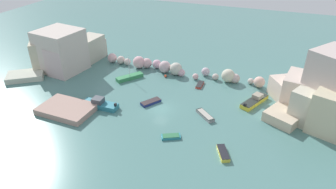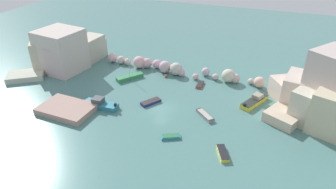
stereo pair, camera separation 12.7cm
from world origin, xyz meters
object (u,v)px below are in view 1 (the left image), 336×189
Objects in this scene: moored_boat_0 at (130,77)px; moored_boat_4 at (171,137)px; stone_dock at (67,109)px; moored_boat_2 at (151,102)px; moored_boat_3 at (205,115)px; moored_boat_5 at (255,101)px; moored_boat_6 at (200,85)px; channel_buoy at (165,76)px; moored_boat_1 at (100,104)px; moored_boat_7 at (223,153)px.

moored_boat_4 is (15.21, -15.79, -0.20)m from moored_boat_0.
moored_boat_0 reaches higher than stone_dock.
moored_boat_2 is at bearing 83.58° from moored_boat_0.
moored_boat_4 is at bearing -72.66° from moored_boat_3.
moored_boat_3 is 0.57× the size of moored_boat_5.
stone_dock is 2.89× the size of moored_boat_4.
moored_boat_4 reaches higher than moored_boat_6.
channel_buoy is 20.97m from moored_boat_4.
moored_boat_6 is (14.63, 14.37, -0.43)m from moored_boat_1.
moored_boat_5 is at bearing 73.63° from moored_boat_6.
moored_boat_6 is at bearing -0.68° from moored_boat_7.
moored_boat_1 is 2.04× the size of moored_boat_4.
moored_boat_0 reaches higher than moored_boat_2.
moored_boat_5 is (10.90, 15.14, 0.32)m from moored_boat_4.
moored_boat_6 is (-11.29, 3.03, -0.33)m from moored_boat_5.
moored_boat_1 is at bearing 37.06° from moored_boat_0.
moored_boat_5 reaches higher than moored_boat_6.
moored_boat_7 reaches higher than channel_buoy.
moored_boat_5 is 1.92× the size of moored_boat_7.
moored_boat_6 is at bearing 179.53° from moored_boat_2.
moored_boat_7 is at bearing -18.29° from moored_boat_3.
moored_boat_0 is (-6.85, -3.43, 0.13)m from channel_buoy.
channel_buoy is 0.10× the size of moored_boat_0.
moored_boat_2 is 10.49m from moored_boat_3.
moored_boat_3 is at bearing 102.31° from moored_boat_0.
moored_boat_5 is (26.11, -0.66, 0.12)m from moored_boat_0.
moored_boat_3 reaches higher than moored_boat_6.
moored_boat_1 is 1.68× the size of moored_boat_2.
moored_boat_0 is at bearing 29.29° from moored_boat_7.
moored_boat_1 is 18.86m from moored_boat_3.
moored_boat_5 is (25.92, 11.34, -0.10)m from moored_boat_1.
moored_boat_4 is at bearing 164.68° from moored_boat_1.
stone_dock is 24.22m from moored_boat_3.
moored_boat_6 is at bearing 100.30° from moored_boat_5.
moored_boat_7 is at bearing -34.28° from moored_boat_4.
moored_boat_1 is 1.83× the size of moored_boat_7.
moored_boat_1 is 2.12× the size of moored_boat_6.
channel_buoy is (11.34, 18.76, -0.23)m from stone_dock.
moored_boat_6 is at bearing 42.49° from stone_dock.
stone_dock reaches higher than moored_boat_4.
moored_boat_7 is (16.72, -20.27, 0.02)m from channel_buoy.
moored_boat_2 is 19.18m from moored_boat_5.
moored_boat_3 is at bearing 16.98° from stone_dock.
moored_boat_2 is at bearing -141.90° from moored_boat_3.
moored_boat_0 is at bearing -90.24° from moored_boat_1.
moored_boat_2 is 1.27× the size of moored_boat_6.
moored_boat_7 is at bearing -50.47° from channel_buoy.
stone_dock is 2.37× the size of moored_boat_2.
stone_dock reaches higher than moored_boat_7.
moored_boat_4 is at bearing -0.13° from moored_boat_6.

